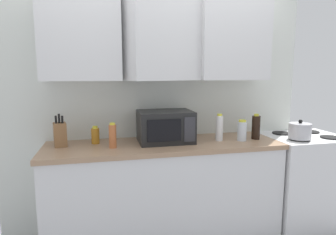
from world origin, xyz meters
TOP-DOWN VIEW (x-y plane):
  - wall_back_with_cabinets at (-0.00, -0.07)m, footprint 2.94×0.53m
  - counter_run at (0.00, -0.30)m, footprint 2.07×0.63m
  - stove_range at (1.42, -0.32)m, footprint 0.76×0.64m
  - kettle at (1.25, -0.46)m, footprint 0.20×0.20m
  - microwave at (0.02, -0.25)m, footprint 0.48×0.37m
  - knife_block at (-0.88, -0.21)m, footprint 0.12×0.14m
  - bottle_clear_tall at (0.71, -0.37)m, footprint 0.08×0.08m
  - bottle_spice_jar at (-0.45, -0.37)m, footprint 0.06×0.06m
  - bottle_white_jar at (0.51, -0.32)m, footprint 0.07×0.07m
  - bottle_soy_dark at (0.87, -0.34)m, footprint 0.08×0.08m
  - bottle_amber_vinegar at (-0.59, -0.18)m, footprint 0.07×0.07m

SIDE VIEW (x-z plane):
  - counter_run at x=0.00m, z-range 0.00..0.90m
  - stove_range at x=1.42m, z-range 0.00..0.91m
  - bottle_amber_vinegar at x=-0.59m, z-range 0.89..1.05m
  - kettle at x=1.25m, z-range 0.89..1.07m
  - bottle_clear_tall at x=0.71m, z-range 0.90..1.09m
  - bottle_spice_jar at x=-0.45m, z-range 0.90..1.11m
  - knife_block at x=-0.88m, z-range 0.86..1.14m
  - bottle_soy_dark at x=0.87m, z-range 0.89..1.13m
  - bottle_white_jar at x=0.51m, z-range 0.90..1.14m
  - microwave at x=0.02m, z-range 0.90..1.18m
  - wall_back_with_cabinets at x=0.00m, z-range 0.27..2.87m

